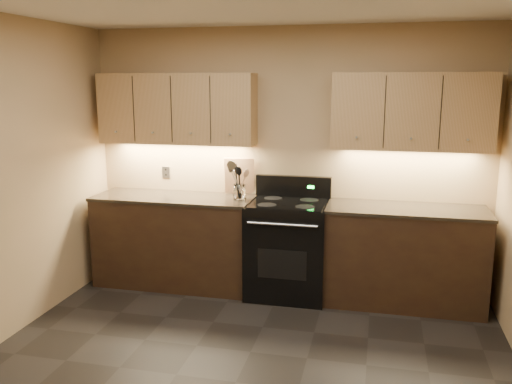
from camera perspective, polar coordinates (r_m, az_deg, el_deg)
floor at (r=4.04m, az=-2.14°, el=-19.38°), size 4.00×4.00×0.00m
wall_back at (r=5.47m, az=3.23°, el=3.46°), size 4.00×0.04×2.60m
counter_left at (r=5.66m, az=-8.48°, el=-5.03°), size 1.62×0.62×0.93m
counter_right at (r=5.29m, az=15.33°, el=-6.52°), size 1.46×0.62×0.93m
stove at (r=5.33m, az=3.40°, el=-5.83°), size 0.76×0.68×1.14m
upper_cab_left at (r=5.57m, az=-8.33°, el=8.67°), size 1.60×0.30×0.70m
upper_cab_right at (r=5.20m, az=16.07°, el=8.14°), size 1.44×0.30×0.70m
outlet_plate at (r=5.85m, az=-9.45°, el=2.07°), size 0.08×0.01×0.12m
utensil_crock at (r=5.34m, az=-1.76°, el=-0.03°), size 0.13×0.13×0.15m
cutting_board at (r=5.55m, az=-1.75°, el=1.70°), size 0.31×0.14×0.38m
wooden_spoon at (r=5.32m, az=-1.99°, el=0.98°), size 0.16×0.06×0.30m
black_spoon at (r=5.33m, az=-1.71°, el=1.06°), size 0.07×0.11×0.31m
black_turner at (r=5.30m, az=-1.78°, el=1.23°), size 0.15×0.12×0.36m
steel_spatula at (r=5.33m, az=-1.45°, el=1.24°), size 0.21×0.12×0.35m
steel_skimmer at (r=5.30m, az=-1.43°, el=1.33°), size 0.20×0.11×0.38m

